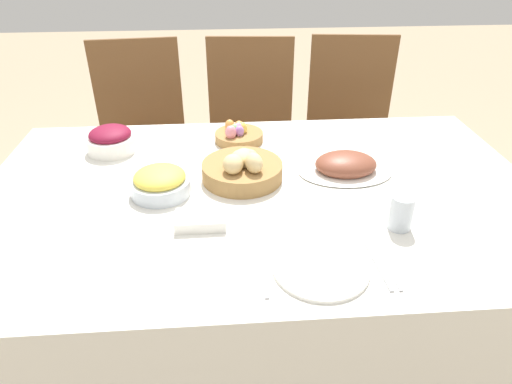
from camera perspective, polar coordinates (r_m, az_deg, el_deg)
name	(u,v)px	position (r m, az deg, el deg)	size (l,w,h in m)	color
ground_plane	(260,349)	(1.92, 0.50, -19.04)	(12.00, 12.00, 0.00)	tan
dining_table	(260,279)	(1.65, 0.55, -10.78)	(1.75, 1.09, 0.74)	silver
chair_far_left	(143,142)	(2.33, -13.92, 6.06)	(0.46, 0.46, 0.99)	brown
chair_far_center	(250,139)	(2.30, -0.71, 6.67)	(0.45, 0.45, 0.99)	brown
chair_far_right	(349,136)	(2.38, 11.56, 6.91)	(0.46, 0.46, 0.99)	brown
bread_basket	(242,168)	(1.46, -1.70, 2.97)	(0.26, 0.26, 0.12)	#9E7542
egg_basket	(238,134)	(1.73, -2.24, 7.21)	(0.18, 0.18, 0.08)	#9E7542
ham_platter	(346,166)	(1.54, 11.14, 3.24)	(0.31, 0.22, 0.07)	white
beet_salad_bowl	(111,140)	(1.73, -17.68, 6.24)	(0.17, 0.17, 0.09)	white
pineapple_bowl	(160,183)	(1.41, -11.90, 1.15)	(0.18, 0.18, 0.08)	silver
dinner_plate	(321,268)	(1.13, 8.08, -9.36)	(0.24, 0.24, 0.01)	white
fork	(262,272)	(1.11, 0.74, -9.91)	(0.02, 0.18, 0.00)	#B7B7BC
knife	(378,266)	(1.16, 15.04, -8.88)	(0.02, 0.18, 0.00)	#B7B7BC
spoon	(390,265)	(1.17, 16.44, -8.75)	(0.02, 0.18, 0.00)	#B7B7BC
drinking_cup	(401,212)	(1.29, 17.68, -2.42)	(0.06, 0.06, 0.10)	silver
butter_dish	(201,220)	(1.26, -6.93, -3.52)	(0.14, 0.09, 0.03)	white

